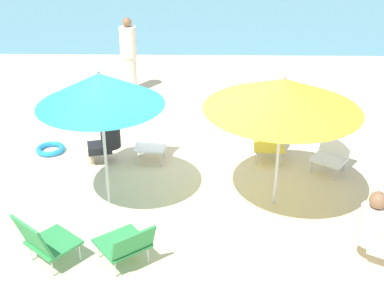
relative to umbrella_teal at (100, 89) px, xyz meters
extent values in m
plane|color=beige|center=(0.65, 0.73, -1.64)|extent=(40.00, 40.00, 0.00)
cylinder|color=silver|center=(0.00, 0.00, -0.72)|extent=(0.04, 0.04, 1.85)
cone|color=teal|center=(0.00, 0.00, 0.00)|extent=(1.60, 1.60, 0.41)
sphere|color=silver|center=(0.00, 0.00, 0.24)|extent=(0.06, 0.06, 0.06)
cylinder|color=silver|center=(2.25, 0.02, -0.75)|extent=(0.04, 0.04, 1.78)
cone|color=yellow|center=(2.25, 0.02, -0.05)|extent=(1.98, 1.98, 0.39)
sphere|color=silver|center=(2.25, 0.02, 0.17)|extent=(0.06, 0.06, 0.06)
cube|color=white|center=(3.16, 0.88, -1.42)|extent=(0.63, 0.62, 0.03)
cube|color=white|center=(3.29, 1.06, -1.21)|extent=(0.47, 0.41, 0.40)
cylinder|color=silver|center=(3.22, 0.64, -1.54)|extent=(0.02, 0.02, 0.20)
cylinder|color=silver|center=(2.91, 0.86, -1.54)|extent=(0.02, 0.02, 0.20)
cylinder|color=silver|center=(3.41, 0.91, -1.54)|extent=(0.02, 0.02, 0.20)
cylinder|color=silver|center=(3.11, 1.13, -1.54)|extent=(0.02, 0.02, 0.20)
cube|color=#33934C|center=(0.36, -1.22, -1.39)|extent=(0.72, 0.72, 0.03)
cube|color=#33934C|center=(0.53, -1.43, -1.23)|extent=(0.49, 0.42, 0.31)
cylinder|color=silver|center=(0.07, -1.18, -1.52)|extent=(0.02, 0.02, 0.23)
cylinder|color=silver|center=(0.41, -0.93, -1.52)|extent=(0.02, 0.02, 0.23)
cylinder|color=silver|center=(0.32, -1.51, -1.52)|extent=(0.02, 0.02, 0.23)
cylinder|color=silver|center=(0.65, -1.25, -1.52)|extent=(0.02, 0.02, 0.23)
cube|color=white|center=(0.46, 1.17, -1.37)|extent=(0.50, 0.44, 0.03)
cube|color=white|center=(0.48, 1.39, -1.21)|extent=(0.48, 0.16, 0.32)
cylinder|color=silver|center=(0.64, 0.99, -1.51)|extent=(0.02, 0.02, 0.25)
cylinder|color=silver|center=(0.26, 1.02, -1.51)|extent=(0.02, 0.02, 0.25)
cylinder|color=silver|center=(0.66, 1.32, -1.51)|extent=(0.02, 0.02, 0.25)
cylinder|color=silver|center=(0.29, 1.35, -1.51)|extent=(0.02, 0.02, 0.25)
cube|color=gold|center=(2.31, 1.26, -1.39)|extent=(0.49, 0.49, 0.03)
cube|color=gold|center=(2.32, 1.51, -1.20)|extent=(0.47, 0.17, 0.36)
cylinder|color=silver|center=(2.48, 1.06, -1.52)|extent=(0.02, 0.02, 0.24)
cylinder|color=silver|center=(2.11, 1.09, -1.52)|extent=(0.02, 0.02, 0.24)
cylinder|color=silver|center=(2.50, 1.43, -1.52)|extent=(0.02, 0.02, 0.24)
cylinder|color=silver|center=(2.13, 1.46, -1.52)|extent=(0.02, 0.02, 0.24)
cube|color=#33934C|center=(-0.41, -1.23, -1.39)|extent=(0.69, 0.69, 0.03)
cube|color=#33934C|center=(-0.57, -1.42, -1.17)|extent=(0.50, 0.46, 0.43)
cylinder|color=silver|center=(-0.45, -0.96, -1.52)|extent=(0.02, 0.02, 0.24)
cylinder|color=silver|center=(-0.13, -1.22, -1.52)|extent=(0.02, 0.02, 0.24)
cylinder|color=silver|center=(-0.69, -1.24, -1.52)|extent=(0.02, 0.02, 0.24)
cylinder|color=silver|center=(-0.37, -1.51, -1.52)|extent=(0.02, 0.02, 0.24)
cylinder|color=silver|center=(-0.25, 4.26, -1.25)|extent=(0.29, 0.29, 0.78)
cylinder|color=silver|center=(-0.25, 4.26, -0.56)|extent=(0.34, 0.34, 0.60)
sphere|color=#896042|center=(-0.25, 4.26, -0.17)|extent=(0.19, 0.19, 0.19)
cube|color=black|center=(-0.32, 1.13, -1.38)|extent=(0.42, 0.39, 0.12)
cylinder|color=beige|center=(-0.47, 1.09, -1.51)|extent=(0.12, 0.12, 0.26)
cylinder|color=black|center=(-0.14, 1.17, -1.13)|extent=(0.30, 0.30, 0.51)
sphere|color=beige|center=(-0.14, 1.17, -0.77)|extent=(0.21, 0.21, 0.21)
cylinder|color=silver|center=(3.20, -1.11, -1.18)|extent=(0.34, 0.34, 0.46)
sphere|color=#896042|center=(3.20, -1.11, -0.85)|extent=(0.20, 0.20, 0.20)
torus|color=#238CD8|center=(-1.20, 1.48, -1.59)|extent=(0.47, 0.47, 0.09)
camera|label=1|loc=(1.25, -5.87, 2.20)|focal=47.80mm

